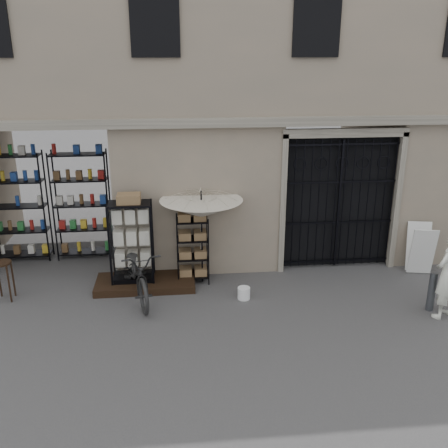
{
  "coord_description": "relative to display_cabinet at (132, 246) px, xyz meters",
  "views": [
    {
      "loc": [
        -1.74,
        -7.8,
        4.57
      ],
      "look_at": [
        -0.8,
        1.4,
        1.35
      ],
      "focal_mm": 40.0,
      "sensor_mm": 36.0,
      "label": 1
    }
  ],
  "objects": [
    {
      "name": "step_platform",
      "position": [
        0.23,
        -0.06,
        -0.8
      ],
      "size": [
        2.0,
        0.9,
        0.15
      ],
      "primitive_type": "cube",
      "color": "black",
      "rests_on": "ground"
    },
    {
      "name": "main_building",
      "position": [
        2.63,
        2.39,
        3.62
      ],
      "size": [
        14.0,
        4.0,
        9.0
      ],
      "primitive_type": "cube",
      "color": "gray",
      "rests_on": "ground"
    },
    {
      "name": "wire_rack",
      "position": [
        1.21,
        0.11,
        -0.18
      ],
      "size": [
        0.7,
        0.57,
        1.43
      ],
      "rotation": [
        0.0,
        0.0,
        0.21
      ],
      "color": "black",
      "rests_on": "ground"
    },
    {
      "name": "display_cabinet",
      "position": [
        0.0,
        0.0,
        0.0
      ],
      "size": [
        0.94,
        0.79,
        1.76
      ],
      "rotation": [
        0.0,
        0.0,
        0.43
      ],
      "color": "black",
      "rests_on": "step_platform"
    },
    {
      "name": "bicycle",
      "position": [
        0.12,
        -0.52,
        -0.88
      ],
      "size": [
        0.95,
        1.21,
        2.04
      ],
      "primitive_type": "imported",
      "rotation": [
        0.0,
        0.0,
        0.24
      ],
      "color": "black",
      "rests_on": "ground"
    },
    {
      "name": "market_umbrella",
      "position": [
        1.4,
        0.06,
        0.82
      ],
      "size": [
        1.72,
        1.74,
        2.36
      ],
      "rotation": [
        0.0,
        0.0,
        0.21
      ],
      "color": "black",
      "rests_on": "ground"
    },
    {
      "name": "white_bucket",
      "position": [
        2.16,
        -0.79,
        -0.76
      ],
      "size": [
        0.26,
        0.26,
        0.23
      ],
      "primitive_type": "cylinder",
      "rotation": [
        0.0,
        0.0,
        -0.06
      ],
      "color": "white",
      "rests_on": "ground"
    },
    {
      "name": "easel_sign",
      "position": [
        6.09,
        0.03,
        -0.33
      ],
      "size": [
        0.61,
        0.67,
        1.06
      ],
      "rotation": [
        0.0,
        0.0,
        -0.2
      ],
      "color": "silver",
      "rests_on": "ground"
    },
    {
      "name": "wooden_stool",
      "position": [
        -2.44,
        -0.35,
        -0.47
      ],
      "size": [
        0.4,
        0.4,
        0.78
      ],
      "rotation": [
        0.0,
        0.0,
        -0.08
      ],
      "color": "black",
      "rests_on": "ground"
    },
    {
      "name": "ground",
      "position": [
        2.63,
        -1.61,
        -0.88
      ],
      "size": [
        80.0,
        80.0,
        0.0
      ],
      "primitive_type": "plane",
      "color": "#232326",
      "rests_on": "ground"
    },
    {
      "name": "steel_bollard",
      "position": [
        5.54,
        -1.58,
        -0.5
      ],
      "size": [
        0.14,
        0.14,
        0.76
      ],
      "primitive_type": "cylinder",
      "rotation": [
        0.0,
        0.0,
        0.04
      ],
      "color": "#575B62",
      "rests_on": "ground"
    },
    {
      "name": "shop_shelving",
      "position": [
        -1.92,
        1.69,
        0.37
      ],
      "size": [
        2.7,
        0.5,
        2.5
      ],
      "primitive_type": "cube",
      "color": "black",
      "rests_on": "ground"
    },
    {
      "name": "iron_gate",
      "position": [
        4.38,
        0.67,
        0.62
      ],
      "size": [
        2.5,
        0.21,
        3.0
      ],
      "color": "black",
      "rests_on": "ground"
    },
    {
      "name": "shop_recess",
      "position": [
        -1.87,
        1.19,
        0.62
      ],
      "size": [
        3.0,
        1.7,
        3.0
      ],
      "primitive_type": "cube",
      "color": "black",
      "rests_on": "ground"
    },
    {
      "name": "shopkeeper",
      "position": [
        5.65,
        -1.83,
        -0.88
      ],
      "size": [
        1.35,
        1.75,
        0.4
      ],
      "primitive_type": "imported",
      "rotation": [
        0.0,
        0.0,
        3.66
      ],
      "color": "white",
      "rests_on": "ground"
    }
  ]
}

